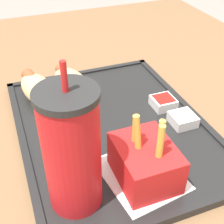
{
  "coord_description": "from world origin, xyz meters",
  "views": [
    {
      "loc": [
        -0.39,
        0.12,
        1.1
      ],
      "look_at": [
        0.01,
        -0.04,
        0.78
      ],
      "focal_mm": 50.0,
      "sensor_mm": 36.0,
      "label": 1
    }
  ],
  "objects_px": {
    "hot_dog_near": "(75,83)",
    "sauce_cup_ketchup": "(163,102)",
    "hot_dog_far": "(39,89)",
    "sauce_cup_mayo": "(183,119)",
    "fries_carton": "(145,162)",
    "soda_cup": "(72,151)"
  },
  "relations": [
    {
      "from": "hot_dog_far",
      "to": "sauce_cup_mayo",
      "type": "xyz_separation_m",
      "value": [
        -0.17,
        -0.22,
        -0.02
      ]
    },
    {
      "from": "fries_carton",
      "to": "sauce_cup_ketchup",
      "type": "xyz_separation_m",
      "value": [
        0.15,
        -0.11,
        -0.02
      ]
    },
    {
      "from": "soda_cup",
      "to": "hot_dog_near",
      "type": "bearing_deg",
      "value": -15.24
    },
    {
      "from": "soda_cup",
      "to": "sauce_cup_ketchup",
      "type": "height_order",
      "value": "soda_cup"
    },
    {
      "from": "hot_dog_near",
      "to": "fries_carton",
      "type": "xyz_separation_m",
      "value": [
        -0.26,
        -0.03,
        0.01
      ]
    },
    {
      "from": "sauce_cup_ketchup",
      "to": "hot_dog_far",
      "type": "bearing_deg",
      "value": 64.03
    },
    {
      "from": "soda_cup",
      "to": "sauce_cup_ketchup",
      "type": "xyz_separation_m",
      "value": [
        0.15,
        -0.21,
        -0.08
      ]
    },
    {
      "from": "fries_carton",
      "to": "sauce_cup_ketchup",
      "type": "distance_m",
      "value": 0.19
    },
    {
      "from": "hot_dog_far",
      "to": "sauce_cup_ketchup",
      "type": "xyz_separation_m",
      "value": [
        -0.11,
        -0.22,
        -0.02
      ]
    },
    {
      "from": "hot_dog_far",
      "to": "sauce_cup_ketchup",
      "type": "distance_m",
      "value": 0.24
    },
    {
      "from": "soda_cup",
      "to": "sauce_cup_mayo",
      "type": "bearing_deg",
      "value": -67.73
    },
    {
      "from": "hot_dog_far",
      "to": "hot_dog_near",
      "type": "relative_size",
      "value": 1.01
    },
    {
      "from": "sauce_cup_mayo",
      "to": "hot_dog_far",
      "type": "bearing_deg",
      "value": 53.56
    },
    {
      "from": "hot_dog_near",
      "to": "sauce_cup_ketchup",
      "type": "relative_size",
      "value": 3.08
    },
    {
      "from": "soda_cup",
      "to": "hot_dog_near",
      "type": "height_order",
      "value": "soda_cup"
    },
    {
      "from": "hot_dog_far",
      "to": "fries_carton",
      "type": "height_order",
      "value": "fries_carton"
    },
    {
      "from": "hot_dog_far",
      "to": "fries_carton",
      "type": "distance_m",
      "value": 0.28
    },
    {
      "from": "soda_cup",
      "to": "hot_dog_near",
      "type": "relative_size",
      "value": 1.6
    },
    {
      "from": "hot_dog_far",
      "to": "hot_dog_near",
      "type": "xyz_separation_m",
      "value": [
        0.0,
        -0.07,
        -0.0
      ]
    },
    {
      "from": "soda_cup",
      "to": "hot_dog_far",
      "type": "relative_size",
      "value": 1.59
    },
    {
      "from": "sauce_cup_mayo",
      "to": "sauce_cup_ketchup",
      "type": "relative_size",
      "value": 1.0
    },
    {
      "from": "soda_cup",
      "to": "fries_carton",
      "type": "height_order",
      "value": "soda_cup"
    }
  ]
}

